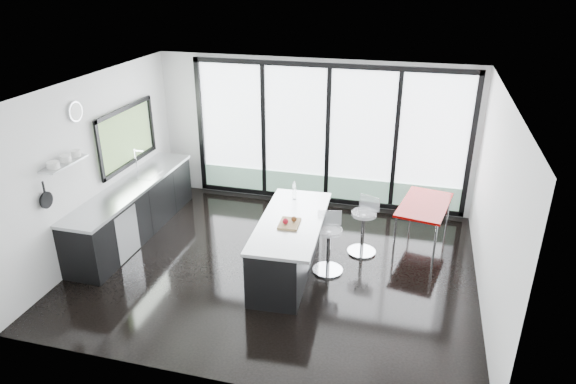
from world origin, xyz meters
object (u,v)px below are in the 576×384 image
(bar_stool_near, at_px, (328,250))
(red_table, at_px, (423,222))
(island, at_px, (287,245))
(bar_stool_far, at_px, (363,232))

(bar_stool_near, distance_m, red_table, 1.92)
(red_table, bearing_deg, island, -142.65)
(island, relative_size, red_table, 1.71)
(island, xyz_separation_m, bar_stool_far, (1.05, 0.84, -0.08))
(island, xyz_separation_m, red_table, (1.97, 1.51, -0.10))
(bar_stool_near, bearing_deg, bar_stool_far, 48.23)
(bar_stool_far, bearing_deg, bar_stool_near, -99.08)
(island, height_order, red_table, island)
(bar_stool_far, xyz_separation_m, red_table, (0.93, 0.67, -0.02))
(island, distance_m, bar_stool_far, 1.34)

